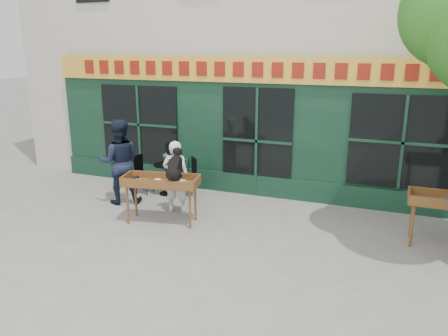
# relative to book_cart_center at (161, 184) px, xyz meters

# --- Properties ---
(ground) EXTENTS (80.00, 80.00, 0.00)m
(ground) POSITION_rel_book_cart_center_xyz_m (1.30, 0.02, -0.82)
(ground) COLOR slate
(ground) RESTS_ON ground
(book_cart_center) EXTENTS (1.59, 0.89, 0.99)m
(book_cart_center) POSITION_rel_book_cart_center_xyz_m (0.00, 0.00, 0.00)
(book_cart_center) COLOR brown
(book_cart_center) RESTS_ON ground
(dog) EXTENTS (0.44, 0.65, 0.60)m
(dog) POSITION_rel_book_cart_center_xyz_m (0.35, -0.05, 0.47)
(dog) COLOR black
(dog) RESTS_ON book_cart_center
(woman) EXTENTS (0.64, 0.48, 1.59)m
(woman) POSITION_rel_book_cart_center_xyz_m (-0.00, 0.65, -0.03)
(woman) COLOR silver
(woman) RESTS_ON ground
(bistro_table) EXTENTS (0.60, 0.60, 0.76)m
(bistro_table) POSITION_rel_book_cart_center_xyz_m (-0.77, 1.62, -0.28)
(bistro_table) COLOR black
(bistro_table) RESTS_ON ground
(bistro_chair_left) EXTENTS (0.39, 0.38, 0.95)m
(bistro_chair_left) POSITION_rel_book_cart_center_xyz_m (-1.41, 1.52, -0.26)
(bistro_chair_left) COLOR black
(bistro_chair_left) RESTS_ON ground
(bistro_chair_right) EXTENTS (0.51, 0.51, 0.95)m
(bistro_chair_right) POSITION_rel_book_cart_center_xyz_m (-0.15, 1.73, -0.26)
(bistro_chair_right) COLOR black
(bistro_chair_right) RESTS_ON ground
(potted_plant) EXTENTS (0.16, 0.13, 0.28)m
(potted_plant) POSITION_rel_book_cart_center_xyz_m (-0.77, 1.62, 0.08)
(potted_plant) COLOR gray
(potted_plant) RESTS_ON bistro_table
(man_left) EXTENTS (1.19, 1.12, 1.95)m
(man_left) POSITION_rel_book_cart_center_xyz_m (-1.47, 0.72, 0.15)
(man_left) COLOR black
(man_left) RESTS_ON ground
(chalkboard) EXTENTS (0.58, 0.26, 0.79)m
(chalkboard) POSITION_rel_book_cart_center_xyz_m (-0.78, 2.21, -0.42)
(chalkboard) COLOR black
(chalkboard) RESTS_ON ground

